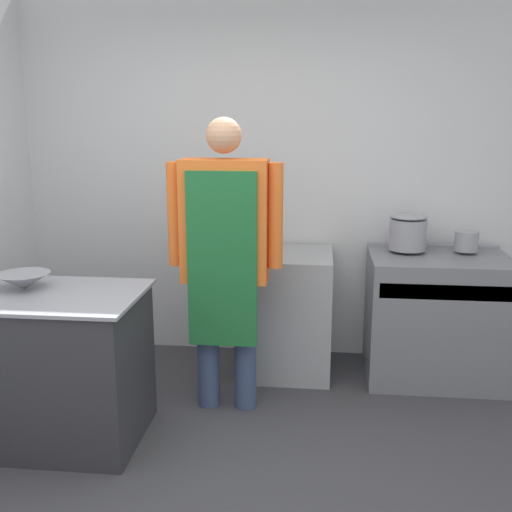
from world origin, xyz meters
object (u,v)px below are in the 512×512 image
fridge_unit (288,312)px  mixing_bowl (24,281)px  sauce_pot (466,241)px  stove (436,318)px  person_cook (225,247)px  stock_pot (408,231)px

fridge_unit → mixing_bowl: mixing_bowl is taller
mixing_bowl → sauce_pot: bearing=22.7°
stove → person_cook: person_cook is taller
person_cook → sauce_pot: size_ratio=11.15×
person_cook → stock_pot: size_ratio=7.02×
fridge_unit → person_cook: (-0.35, -0.61, 0.61)m
stove → person_cook: (-1.39, -0.59, 0.60)m
mixing_bowl → stock_pot: size_ratio=1.14×
stove → sauce_pot: bearing=31.5°
fridge_unit → stock_pot: 1.02m
person_cook → sauce_pot: 1.73m
stove → fridge_unit: (-1.03, 0.03, -0.01)m
mixing_bowl → sauce_pot: sauce_pot is taller
stock_pot → sauce_pot: stock_pot is taller
fridge_unit → sauce_pot: size_ratio=5.37×
person_cook → stock_pot: (1.17, 0.70, -0.02)m
fridge_unit → stock_pot: bearing=6.1°
mixing_bowl → stock_pot: (2.25, 1.11, 0.12)m
stove → mixing_bowl: 2.69m
mixing_bowl → stove: bearing=21.9°
person_cook → stock_pot: person_cook is taller
mixing_bowl → stock_pot: stock_pot is taller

